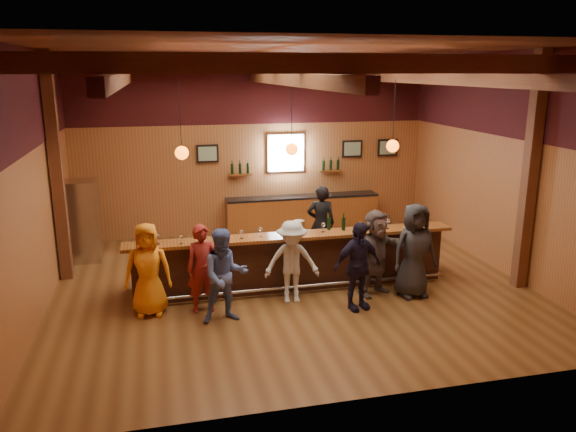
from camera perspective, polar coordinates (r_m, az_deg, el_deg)
The scene contains 27 objects.
room at distance 10.41m, azimuth 0.31°, elevation 9.63°, with size 9.04×9.00×4.52m.
bar_counter at distance 11.07m, azimuth 0.26°, elevation -4.34°, with size 6.30×1.07×1.11m.
back_bar_cabinet at distance 14.68m, azimuth 1.49°, elevation 0.26°, with size 4.00×0.52×0.95m.
window at distance 14.49m, azimuth -0.24°, elevation 6.43°, with size 0.95×0.09×0.95m.
framed_pictures at distance 14.69m, azimuth 3.09°, elevation 6.72°, with size 5.35×0.05×0.45m.
wine_shelves at distance 14.50m, azimuth -0.18°, elevation 4.71°, with size 3.00×0.18×0.30m.
pendant_lights at distance 10.42m, azimuth 0.38°, elevation 6.84°, with size 4.24×0.24×1.37m.
stainless_fridge at distance 13.14m, azimuth -20.12°, elevation -0.47°, with size 0.70×0.70×1.80m, color silver.
customer_orange at distance 9.92m, azimuth -14.04°, elevation -5.29°, with size 0.80×0.52×1.63m, color orange.
customer_redvest at distance 9.87m, azimuth -8.63°, elevation -5.30°, with size 0.57×0.38×1.57m, color maroon.
customer_denim at distance 9.43m, azimuth -6.42°, elevation -6.05°, with size 0.79×0.61×1.62m, color #566BAD.
customer_white at distance 10.15m, azimuth 0.40°, elevation -4.67°, with size 0.99×0.57×1.53m, color silver.
customer_navy at distance 9.92m, azimuth 7.08°, elevation -5.07°, with size 0.93×0.39×1.59m, color black.
customer_brown at distance 10.60m, azimuth 8.88°, elevation -3.69°, with size 1.52×0.48×1.64m, color #5E4E4B.
customer_dark at distance 10.64m, azimuth 12.72°, elevation -3.43°, with size 0.87×0.57×1.78m, color #282729.
bartender at distance 12.34m, azimuth 3.37°, elevation -0.77°, with size 0.62×0.41×1.69m, color black.
ice_bucket at distance 10.70m, azimuth 1.11°, elevation -1.08°, with size 0.21×0.21×0.23m, color brown.
bottle_a at distance 10.89m, azimuth 4.18°, elevation -0.77°, with size 0.07×0.07×0.32m.
bottle_b at distance 10.90m, azimuth 5.66°, elevation -0.78°, with size 0.07×0.07×0.33m.
glass_a at distance 10.25m, azimuth -13.15°, elevation -2.05°, with size 0.09×0.09×0.19m.
glass_b at distance 10.19m, azimuth -10.81°, elevation -2.16°, with size 0.07×0.07×0.16m.
glass_c at distance 10.30m, azimuth -6.27°, elevation -1.75°, with size 0.08×0.08×0.17m.
glass_d at distance 10.34m, azimuth -4.75°, elevation -1.68°, with size 0.07×0.07×0.16m.
glass_e at distance 10.43m, azimuth -2.80°, elevation -1.41°, with size 0.08×0.08×0.19m.
glass_f at distance 10.73m, azimuth 3.61°, elevation -0.94°, with size 0.09×0.09×0.19m.
glass_g at distance 10.96m, azimuth 7.36°, elevation -0.79°, with size 0.07×0.07×0.17m.
glass_h at distance 11.11m, azimuth 10.08°, elevation -0.55°, with size 0.09×0.09×0.20m.
Camera 1 is at (-2.44, -10.03, 4.13)m, focal length 35.00 mm.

